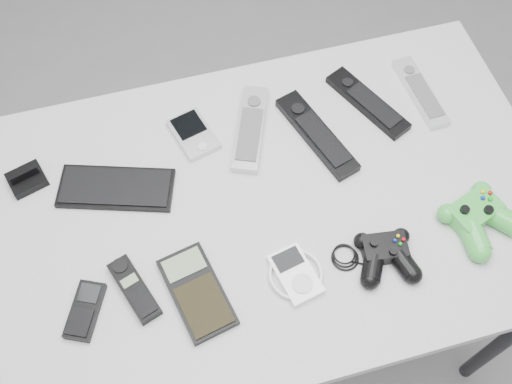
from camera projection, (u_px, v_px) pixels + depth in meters
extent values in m
plane|color=slate|center=(280.00, 324.00, 1.91)|extent=(3.50, 3.50, 0.00)
cube|color=#9C9C9E|center=(278.00, 204.00, 1.25)|extent=(1.16, 0.75, 0.03)
cylinder|color=black|center=(510.00, 337.00, 1.51)|extent=(0.04, 0.04, 0.75)
cylinder|color=black|center=(61.00, 217.00, 1.68)|extent=(0.04, 0.04, 0.75)
cylinder|color=black|center=(411.00, 135.00, 1.81)|extent=(0.04, 0.04, 0.75)
cube|color=black|center=(116.00, 188.00, 1.25)|extent=(0.26, 0.17, 0.01)
cube|color=black|center=(25.00, 177.00, 1.25)|extent=(0.09, 0.08, 0.04)
cube|color=#B9B8C0|center=(193.00, 134.00, 1.31)|extent=(0.10, 0.13, 0.02)
cube|color=#B9B8C0|center=(250.00, 128.00, 1.32)|extent=(0.14, 0.23, 0.02)
cube|color=black|center=(317.00, 134.00, 1.31)|extent=(0.13, 0.25, 0.02)
cube|color=black|center=(368.00, 102.00, 1.35)|extent=(0.14, 0.22, 0.02)
cube|color=silver|center=(420.00, 92.00, 1.37)|extent=(0.06, 0.21, 0.02)
cube|color=black|center=(85.00, 310.00, 1.12)|extent=(0.09, 0.12, 0.02)
cube|color=black|center=(134.00, 289.00, 1.13)|extent=(0.09, 0.15, 0.02)
cube|color=black|center=(197.00, 292.00, 1.13)|extent=(0.13, 0.20, 0.02)
cube|color=white|center=(296.00, 274.00, 1.15)|extent=(0.13, 0.13, 0.02)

